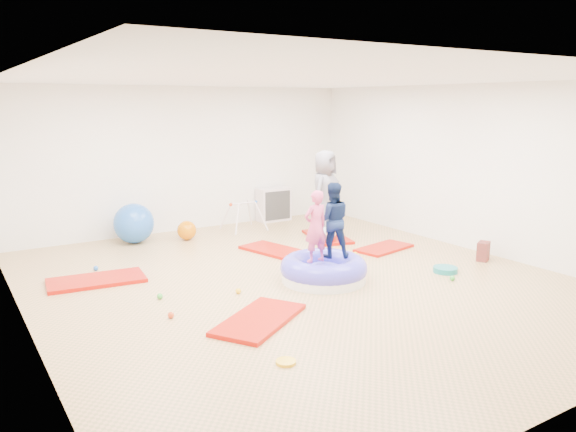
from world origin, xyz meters
TOP-DOWN VIEW (x-y plane):
  - room at (0.00, 0.00)m, footprint 7.01×8.01m
  - gym_mat_front_left at (-1.21, -0.98)m, footprint 1.41×1.21m
  - gym_mat_mid_left at (-2.43, 1.52)m, footprint 1.38×0.80m
  - gym_mat_center_back at (0.54, 1.60)m, footprint 0.86×1.29m
  - gym_mat_right at (2.23, 0.71)m, footprint 1.14×0.73m
  - gym_mat_rear_right at (1.89, 1.90)m, footprint 0.89×1.31m
  - inflatable_cushion at (0.32, -0.14)m, footprint 1.24×1.24m
  - child_pink at (0.16, -0.16)m, footprint 0.37×0.25m
  - child_navy at (0.51, -0.07)m, footprint 0.66×0.61m
  - adult_caregiver at (1.86, 1.96)m, footprint 0.92×0.83m
  - infant at (1.69, 1.65)m, footprint 0.39×0.39m
  - ball_pit_balls at (-0.52, 0.26)m, footprint 4.24×3.30m
  - exercise_ball_blue at (-1.27, 3.47)m, footprint 0.72×0.72m
  - exercise_ball_orange at (-0.38, 3.19)m, footprint 0.35×0.35m
  - infant_play_gym at (0.85, 3.26)m, footprint 0.75×0.71m
  - cube_shelf at (1.86, 3.79)m, footprint 0.71×0.35m
  - balance_disc at (2.09, -0.79)m, footprint 0.36×0.36m
  - backpack at (3.10, -0.66)m, footprint 0.31×0.26m
  - yellow_toy at (-1.51, -2.04)m, footprint 0.20×0.20m

SIDE VIEW (x-z plane):
  - yellow_toy at x=-1.51m, z-range 0.00..0.03m
  - gym_mat_right at x=2.23m, z-range 0.00..0.04m
  - gym_mat_center_back at x=0.54m, z-range 0.00..0.05m
  - gym_mat_rear_right at x=1.89m, z-range 0.00..0.05m
  - gym_mat_front_left at x=-1.21m, z-range 0.00..0.05m
  - gym_mat_mid_left at x=-2.43m, z-range 0.00..0.05m
  - ball_pit_balls at x=-0.52m, z-range 0.00..0.08m
  - balance_disc at x=2.09m, z-range 0.00..0.08m
  - backpack at x=3.10m, z-range 0.00..0.30m
  - inflatable_cushion at x=0.32m, z-range -0.04..0.35m
  - infant at x=1.69m, z-range 0.05..0.28m
  - exercise_ball_orange at x=-0.38m, z-range 0.00..0.35m
  - cube_shelf at x=1.86m, z-range 0.00..0.71m
  - exercise_ball_blue at x=-1.27m, z-range 0.00..0.72m
  - infant_play_gym at x=0.85m, z-range 0.10..0.67m
  - adult_caregiver at x=1.86m, z-range 0.05..1.64m
  - child_pink at x=0.16m, z-range 0.36..1.37m
  - child_navy at x=0.51m, z-range 0.36..1.44m
  - room at x=0.00m, z-range 0.00..2.80m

